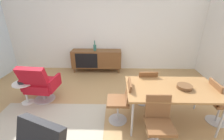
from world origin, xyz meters
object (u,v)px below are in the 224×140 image
(dining_chair_back_left, at_px, (145,85))
(side_table_round, at_px, (25,91))
(wooden_bowl_on_table, at_px, (184,87))
(vase_cobalt, at_px, (95,47))
(dining_chair_far_end, at_px, (219,101))
(fruit_bowl, at_px, (23,81))
(dining_table, at_px, (172,90))
(dining_chair_near_window, at_px, (121,100))
(lounge_chair_red, at_px, (40,83))
(sideboard, at_px, (97,59))
(dining_chair_front_left, at_px, (158,122))

(dining_chair_back_left, xyz_separation_m, side_table_round, (-2.67, -0.03, -0.15))
(wooden_bowl_on_table, xyz_separation_m, dining_chair_back_left, (-0.55, 0.57, -0.30))
(vase_cobalt, bearing_deg, dining_chair_far_end, -42.98)
(side_table_round, distance_m, fruit_bowl, 0.24)
(dining_table, relative_size, wooden_bowl_on_table, 6.15)
(wooden_bowl_on_table, relative_size, dining_chair_near_window, 0.30)
(dining_chair_back_left, bearing_deg, wooden_bowl_on_table, -46.01)
(side_table_round, xyz_separation_m, fruit_bowl, (-0.00, 0.00, 0.24))
(dining_chair_back_left, height_order, dining_chair_near_window, same)
(dining_table, distance_m, dining_chair_back_left, 0.70)
(dining_chair_near_window, bearing_deg, side_table_round, 166.04)
(fruit_bowl, bearing_deg, dining_chair_near_window, -13.98)
(wooden_bowl_on_table, bearing_deg, lounge_chair_red, 167.88)
(sideboard, distance_m, side_table_round, 2.32)
(lounge_chair_red, height_order, fruit_bowl, lounge_chair_red)
(wooden_bowl_on_table, xyz_separation_m, dining_chair_far_end, (0.68, 0.02, -0.30))
(dining_chair_front_left, xyz_separation_m, side_table_round, (-2.67, 1.09, -0.15))
(vase_cobalt, bearing_deg, fruit_bowl, -126.18)
(wooden_bowl_on_table, xyz_separation_m, side_table_round, (-3.22, 0.54, -0.45))
(side_table_round, bearing_deg, dining_chair_near_window, -13.96)
(vase_cobalt, relative_size, dining_chair_front_left, 0.37)
(vase_cobalt, xyz_separation_m, side_table_round, (-1.35, -1.85, -0.50))
(dining_chair_front_left, relative_size, lounge_chair_red, 0.90)
(sideboard, bearing_deg, wooden_bowl_on_table, -52.60)
(wooden_bowl_on_table, xyz_separation_m, dining_chair_front_left, (-0.56, -0.54, -0.30))
(dining_chair_back_left, xyz_separation_m, fruit_bowl, (-2.67, -0.03, 0.09))
(wooden_bowl_on_table, relative_size, fruit_bowl, 1.30)
(dining_chair_near_window, relative_size, side_table_round, 1.65)
(dining_table, bearing_deg, dining_chair_near_window, -179.96)
(dining_table, height_order, dining_chair_front_left, dining_chair_front_left)
(dining_chair_front_left, bearing_deg, dining_chair_far_end, 24.32)
(dining_chair_back_left, bearing_deg, vase_cobalt, 125.87)
(dining_chair_near_window, bearing_deg, wooden_bowl_on_table, -0.71)
(dining_table, height_order, dining_chair_back_left, dining_chair_back_left)
(sideboard, distance_m, dining_table, 2.89)
(vase_cobalt, relative_size, dining_chair_near_window, 0.37)
(dining_chair_near_window, xyz_separation_m, lounge_chair_red, (-1.81, 0.61, -0.00))
(side_table_round, bearing_deg, sideboard, 53.01)
(vase_cobalt, distance_m, dining_chair_near_window, 2.53)
(dining_chair_front_left, bearing_deg, dining_chair_back_left, 89.83)
(dining_chair_front_left, distance_m, dining_chair_far_end, 1.36)
(vase_cobalt, distance_m, lounge_chair_red, 2.08)
(vase_cobalt, height_order, dining_chair_near_window, vase_cobalt)
(dining_table, bearing_deg, dining_chair_front_left, -122.08)
(dining_chair_far_end, bearing_deg, side_table_round, 172.31)
(dining_table, xyz_separation_m, dining_chair_front_left, (-0.35, -0.56, -0.23))
(wooden_bowl_on_table, xyz_separation_m, dining_chair_near_window, (-1.10, 0.01, -0.30))
(dining_chair_front_left, relative_size, dining_chair_near_window, 1.00)
(sideboard, xyz_separation_m, dining_chair_far_end, (2.51, -2.38, 0.03))
(dining_chair_far_end, height_order, side_table_round, dining_chair_far_end)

